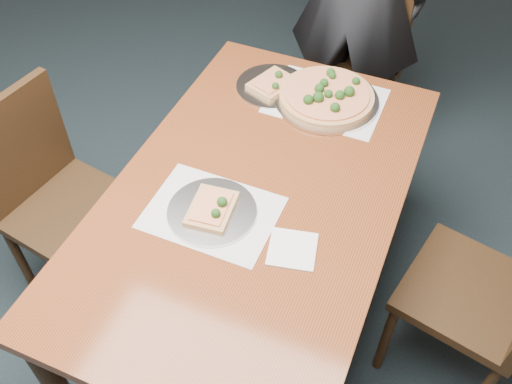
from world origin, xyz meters
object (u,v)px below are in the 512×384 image
at_px(chair_left, 52,192).
at_px(pizza_pan, 327,96).
at_px(chair_far, 352,58).
at_px(dining_table, 256,210).
at_px(slice_plate_near, 212,210).
at_px(chair_right, 498,294).
at_px(slice_plate_far, 272,85).

bearing_deg(chair_left, pizza_pan, -44.67).
xyz_separation_m(chair_far, pizza_pan, (0.06, -0.65, 0.26)).
relative_size(dining_table, chair_far, 1.65).
bearing_deg(dining_table, slice_plate_near, -124.18).
height_order(chair_left, chair_right, same).
bearing_deg(dining_table, pizza_pan, 83.22).
bearing_deg(slice_plate_far, chair_left, -135.04).
xyz_separation_m(chair_left, slice_plate_far, (0.64, 0.64, 0.25)).
bearing_deg(chair_right, slice_plate_near, -63.82).
height_order(dining_table, slice_plate_far, slice_plate_far).
distance_m(dining_table, chair_left, 0.81).
height_order(dining_table, chair_right, chair_right).
relative_size(chair_far, chair_right, 1.00).
xyz_separation_m(chair_far, slice_plate_far, (-0.16, -0.65, 0.25)).
bearing_deg(slice_plate_far, dining_table, -73.58).
xyz_separation_m(chair_far, slice_plate_near, (-0.09, -1.31, 0.25)).
bearing_deg(chair_right, chair_far, -130.69).
xyz_separation_m(chair_left, slice_plate_near, (0.70, -0.03, 0.25)).
distance_m(pizza_pan, slice_plate_far, 0.22).
distance_m(chair_far, chair_left, 1.51).
distance_m(pizza_pan, slice_plate_near, 0.68).
relative_size(chair_right, slice_plate_far, 3.25).
relative_size(chair_far, slice_plate_far, 3.25).
bearing_deg(chair_right, pizza_pan, -107.83).
height_order(slice_plate_near, slice_plate_far, slice_plate_near).
bearing_deg(dining_table, chair_far, 89.96).
relative_size(dining_table, slice_plate_far, 5.36).
height_order(pizza_pan, slice_plate_near, pizza_pan).
xyz_separation_m(dining_table, chair_right, (0.82, 0.09, -0.14)).
distance_m(chair_far, pizza_pan, 0.70).
xyz_separation_m(pizza_pan, slice_plate_far, (-0.22, 0.00, -0.01)).
bearing_deg(slice_plate_near, chair_left, 177.83).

